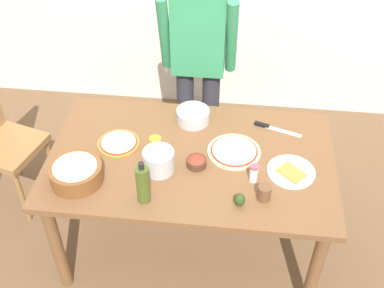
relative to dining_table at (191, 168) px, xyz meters
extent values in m
plane|color=brown|center=(0.00, 0.00, -0.67)|extent=(8.00, 8.00, 0.00)
cube|color=brown|center=(0.00, 0.00, 0.07)|extent=(1.60, 0.96, 0.04)
cylinder|color=brown|center=(-0.72, -0.40, -0.31)|extent=(0.07, 0.07, 0.72)
cylinder|color=brown|center=(0.72, -0.40, -0.31)|extent=(0.07, 0.07, 0.72)
cylinder|color=brown|center=(-0.72, 0.40, -0.31)|extent=(0.07, 0.07, 0.72)
cylinder|color=brown|center=(0.72, 0.40, -0.31)|extent=(0.07, 0.07, 0.72)
cylinder|color=#2D2D38|center=(-0.13, 0.76, -0.24)|extent=(0.12, 0.12, 0.85)
cylinder|color=#2D2D38|center=(0.05, 0.76, -0.24)|extent=(0.12, 0.12, 0.85)
cube|color=#338C59|center=(-0.04, 0.76, 0.46)|extent=(0.34, 0.20, 0.55)
cylinder|color=#338C59|center=(-0.25, 0.71, 0.46)|extent=(0.07, 0.21, 0.55)
cylinder|color=#338C59|center=(0.17, 0.71, 0.46)|extent=(0.07, 0.21, 0.55)
cube|color=olive|center=(-1.25, 0.26, -0.19)|extent=(0.49, 0.49, 0.05)
cylinder|color=olive|center=(-1.13, 0.05, -0.44)|extent=(0.04, 0.04, 0.45)
cylinder|color=olive|center=(-1.04, 0.38, -0.44)|extent=(0.04, 0.04, 0.45)
cylinder|color=olive|center=(-1.37, 0.47, -0.44)|extent=(0.04, 0.04, 0.45)
cylinder|color=beige|center=(0.24, 0.06, 0.10)|extent=(0.30, 0.30, 0.01)
cylinder|color=#B22D1E|center=(0.24, 0.06, 0.10)|extent=(0.27, 0.27, 0.00)
cylinder|color=beige|center=(0.24, 0.06, 0.11)|extent=(0.25, 0.25, 0.00)
cylinder|color=#C67A33|center=(-0.43, 0.06, 0.10)|extent=(0.24, 0.24, 0.01)
cylinder|color=#B22D1E|center=(-0.43, 0.06, 0.10)|extent=(0.21, 0.21, 0.00)
cylinder|color=beige|center=(-0.43, 0.06, 0.11)|extent=(0.20, 0.20, 0.00)
cylinder|color=white|center=(0.55, -0.06, 0.10)|extent=(0.26, 0.26, 0.01)
cube|color=#CC8438|center=(0.55, -0.08, 0.11)|extent=(0.17, 0.17, 0.01)
cylinder|color=brown|center=(-0.58, -0.25, 0.14)|extent=(0.28, 0.28, 0.10)
ellipsoid|color=beige|center=(-0.58, -0.25, 0.18)|extent=(0.25, 0.25, 0.05)
cylinder|color=#B7B7BC|center=(-0.02, 0.32, 0.13)|extent=(0.20, 0.20, 0.08)
cylinder|color=#4C2D1E|center=(0.04, -0.07, 0.11)|extent=(0.11, 0.11, 0.04)
ellipsoid|color=#9E3323|center=(0.04, -0.07, 0.13)|extent=(0.10, 0.10, 0.05)
cylinder|color=#47561E|center=(-0.20, -0.35, 0.20)|extent=(0.07, 0.07, 0.22)
cylinder|color=black|center=(-0.20, -0.35, 0.33)|extent=(0.03, 0.03, 0.04)
cylinder|color=#B7B7BC|center=(-0.16, -0.12, 0.15)|extent=(0.17, 0.17, 0.12)
torus|color=#A5A5AD|center=(-0.16, -0.12, 0.21)|extent=(0.17, 0.17, 0.01)
cylinder|color=orange|center=(-0.21, 0.04, 0.13)|extent=(0.07, 0.07, 0.08)
cylinder|color=brown|center=(0.40, -0.27, 0.13)|extent=(0.07, 0.07, 0.08)
cylinder|color=white|center=(0.35, -0.15, 0.14)|extent=(0.04, 0.04, 0.09)
cylinder|color=#D84C66|center=(0.35, -0.15, 0.19)|extent=(0.04, 0.04, 0.02)
cube|color=silver|center=(0.52, 0.28, 0.09)|extent=(0.22, 0.09, 0.01)
cube|color=black|center=(0.39, 0.32, 0.10)|extent=(0.09, 0.05, 0.02)
ellipsoid|color=#2D4219|center=(0.28, -0.32, 0.13)|extent=(0.06, 0.06, 0.07)
camera|label=1|loc=(0.23, -1.95, 1.93)|focal=44.94mm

